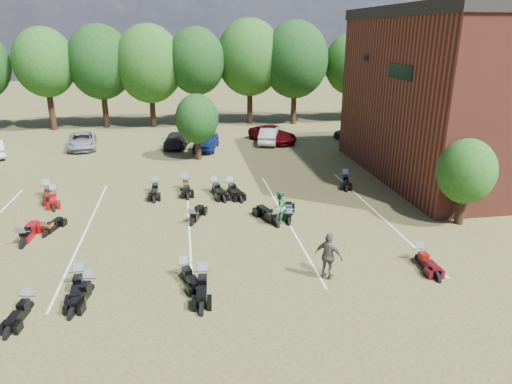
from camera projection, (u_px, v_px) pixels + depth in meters
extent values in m
plane|color=brown|center=(257.00, 247.00, 20.61)|extent=(160.00, 160.00, 0.00)
imported|color=gray|center=(82.00, 141.00, 37.74)|extent=(2.84, 4.96, 1.30)
imported|color=black|center=(178.00, 139.00, 38.38)|extent=(2.60, 4.67, 1.28)
imported|color=navy|center=(206.00, 141.00, 37.43)|extent=(2.62, 4.60, 1.48)
imported|color=#B9B9B4|center=(269.00, 136.00, 39.48)|extent=(2.65, 4.45, 1.39)
imported|color=#500409|center=(273.00, 134.00, 39.95)|extent=(4.13, 5.55, 1.40)
imported|color=#37393D|center=(354.00, 135.00, 40.04)|extent=(2.91, 4.81, 1.30)
imported|color=#2A713B|center=(279.00, 207.00, 22.95)|extent=(1.04, 1.02, 1.68)
imported|color=#534D47|center=(329.00, 256.00, 17.66)|extent=(1.16, 1.10, 1.93)
cube|color=black|center=(365.00, 58.00, 30.70)|extent=(0.30, 0.40, 0.30)
cube|color=black|center=(400.00, 72.00, 26.23)|extent=(0.06, 3.00, 0.80)
cylinder|color=black|center=(48.00, 109.00, 44.54)|extent=(0.58, 0.58, 4.08)
ellipsoid|color=#1E4C19|center=(41.00, 64.00, 43.12)|extent=(6.00, 6.00, 6.90)
cylinder|color=black|center=(101.00, 108.00, 45.29)|extent=(0.57, 0.58, 4.08)
ellipsoid|color=#1E4C19|center=(96.00, 63.00, 43.87)|extent=(6.00, 6.00, 6.90)
cylinder|color=black|center=(152.00, 107.00, 46.04)|extent=(0.57, 0.58, 4.08)
ellipsoid|color=#1E4C19|center=(149.00, 63.00, 44.62)|extent=(6.00, 6.00, 6.90)
cylinder|color=black|center=(202.00, 105.00, 46.79)|extent=(0.58, 0.58, 4.08)
ellipsoid|color=#1E4C19|center=(200.00, 62.00, 45.37)|extent=(6.00, 6.00, 6.90)
cylinder|color=black|center=(250.00, 104.00, 47.54)|extent=(0.57, 0.58, 4.08)
ellipsoid|color=#1E4C19|center=(250.00, 62.00, 46.12)|extent=(6.00, 6.00, 6.90)
cylinder|color=black|center=(297.00, 103.00, 48.29)|extent=(0.57, 0.58, 4.08)
ellipsoid|color=#1E4C19|center=(298.00, 61.00, 46.87)|extent=(6.00, 6.00, 6.90)
cylinder|color=black|center=(342.00, 102.00, 49.04)|extent=(0.57, 0.58, 4.08)
ellipsoid|color=#1E4C19|center=(345.00, 61.00, 47.62)|extent=(6.00, 6.00, 6.90)
cylinder|color=black|center=(386.00, 101.00, 49.79)|extent=(0.58, 0.58, 4.08)
ellipsoid|color=#1E4C19|center=(390.00, 60.00, 48.37)|extent=(6.00, 6.00, 6.90)
cylinder|color=black|center=(428.00, 100.00, 50.54)|extent=(0.58, 0.58, 4.08)
ellipsoid|color=#1E4C19|center=(433.00, 60.00, 49.12)|extent=(6.00, 6.00, 6.90)
cylinder|color=black|center=(461.00, 208.00, 22.84)|extent=(0.24, 0.24, 1.71)
sphere|color=#1E4C19|center=(466.00, 171.00, 22.20)|extent=(2.80, 2.80, 2.80)
cylinder|color=black|center=(198.00, 147.00, 34.43)|extent=(0.24, 0.24, 1.90)
sphere|color=#1E4C19|center=(197.00, 119.00, 33.72)|extent=(3.20, 3.20, 3.20)
cube|color=silver|center=(86.00, 231.00, 22.21)|extent=(0.10, 14.00, 0.01)
cube|color=silver|center=(189.00, 225.00, 22.96)|extent=(0.10, 14.00, 0.01)
cube|color=silver|center=(286.00, 218.00, 23.71)|extent=(0.10, 14.00, 0.01)
cube|color=silver|center=(377.00, 213.00, 24.46)|extent=(0.10, 14.00, 0.01)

